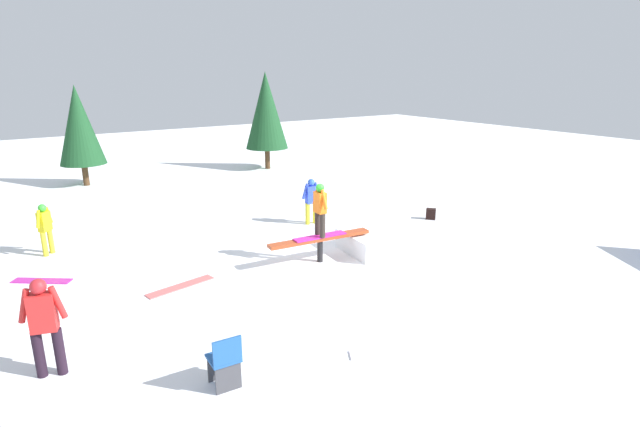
{
  "coord_description": "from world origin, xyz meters",
  "views": [
    {
      "loc": [
        6.49,
        9.62,
        4.62
      ],
      "look_at": [
        0.0,
        0.0,
        1.24
      ],
      "focal_mm": 28.0,
      "sensor_mm": 36.0,
      "label": 1
    }
  ],
  "objects_px": {
    "bystander_yellow": "(45,227)",
    "pine_tree_near": "(266,111)",
    "bystander_blue": "(311,199)",
    "loose_snowboard_coral": "(181,286)",
    "backpack_on_snow": "(431,214)",
    "loose_snowboard_white": "(395,354)",
    "rail_feature": "(320,240)",
    "pine_tree_far": "(79,125)",
    "main_rider_on_rail": "(320,211)",
    "loose_snowboard_magenta": "(42,281)",
    "folding_chair": "(225,362)",
    "bystander_red": "(44,322)"
  },
  "relations": [
    {
      "from": "bystander_yellow",
      "to": "pine_tree_near",
      "type": "relative_size",
      "value": 0.3
    },
    {
      "from": "bystander_blue",
      "to": "pine_tree_near",
      "type": "xyz_separation_m",
      "value": [
        -3.09,
        -8.6,
        1.95
      ]
    },
    {
      "from": "bystander_blue",
      "to": "loose_snowboard_coral",
      "type": "xyz_separation_m",
      "value": [
        4.94,
        2.31,
        -0.78
      ]
    },
    {
      "from": "bystander_blue",
      "to": "backpack_on_snow",
      "type": "relative_size",
      "value": 4.15
    },
    {
      "from": "loose_snowboard_white",
      "to": "bystander_yellow",
      "type": "bearing_deg",
      "value": 146.22
    },
    {
      "from": "rail_feature",
      "to": "pine_tree_far",
      "type": "distance_m",
      "value": 12.95
    },
    {
      "from": "main_rider_on_rail",
      "to": "loose_snowboard_coral",
      "type": "relative_size",
      "value": 0.9
    },
    {
      "from": "rail_feature",
      "to": "loose_snowboard_magenta",
      "type": "distance_m",
      "value": 6.43
    },
    {
      "from": "main_rider_on_rail",
      "to": "loose_snowboard_magenta",
      "type": "distance_m",
      "value": 6.54
    },
    {
      "from": "loose_snowboard_magenta",
      "to": "folding_chair",
      "type": "height_order",
      "value": "folding_chair"
    },
    {
      "from": "pine_tree_far",
      "to": "bystander_red",
      "type": "bearing_deg",
      "value": 78.26
    },
    {
      "from": "loose_snowboard_coral",
      "to": "pine_tree_far",
      "type": "height_order",
      "value": "pine_tree_far"
    },
    {
      "from": "pine_tree_near",
      "to": "backpack_on_snow",
      "type": "bearing_deg",
      "value": 91.84
    },
    {
      "from": "bystander_yellow",
      "to": "loose_snowboard_magenta",
      "type": "bearing_deg",
      "value": 33.77
    },
    {
      "from": "loose_snowboard_white",
      "to": "pine_tree_far",
      "type": "xyz_separation_m",
      "value": [
        1.95,
        -16.59,
        2.44
      ]
    },
    {
      "from": "bystander_blue",
      "to": "backpack_on_snow",
      "type": "xyz_separation_m",
      "value": [
        -3.42,
        1.73,
        -0.62
      ]
    },
    {
      "from": "bystander_yellow",
      "to": "bystander_blue",
      "type": "bearing_deg",
      "value": 122.67
    },
    {
      "from": "bystander_blue",
      "to": "bystander_yellow",
      "type": "xyz_separation_m",
      "value": [
        7.08,
        -1.55,
        -0.04
      ]
    },
    {
      "from": "loose_snowboard_coral",
      "to": "pine_tree_near",
      "type": "xyz_separation_m",
      "value": [
        -8.03,
        -10.91,
        2.73
      ]
    },
    {
      "from": "bystander_blue",
      "to": "bystander_red",
      "type": "height_order",
      "value": "bystander_red"
    },
    {
      "from": "rail_feature",
      "to": "folding_chair",
      "type": "bearing_deg",
      "value": 46.02
    },
    {
      "from": "bystander_blue",
      "to": "loose_snowboard_magenta",
      "type": "distance_m",
      "value": 7.49
    },
    {
      "from": "rail_feature",
      "to": "backpack_on_snow",
      "type": "xyz_separation_m",
      "value": [
        -4.97,
        -1.04,
        -0.39
      ]
    },
    {
      "from": "rail_feature",
      "to": "bystander_red",
      "type": "bearing_deg",
      "value": 20.33
    },
    {
      "from": "loose_snowboard_magenta",
      "to": "pine_tree_near",
      "type": "bearing_deg",
      "value": 76.79
    },
    {
      "from": "bystander_blue",
      "to": "bystander_yellow",
      "type": "distance_m",
      "value": 7.25
    },
    {
      "from": "bystander_blue",
      "to": "bystander_red",
      "type": "distance_m",
      "value": 8.87
    },
    {
      "from": "backpack_on_snow",
      "to": "pine_tree_far",
      "type": "relative_size",
      "value": 0.08
    },
    {
      "from": "loose_snowboard_coral",
      "to": "folding_chair",
      "type": "xyz_separation_m",
      "value": [
        0.63,
        3.89,
        0.4
      ]
    },
    {
      "from": "main_rider_on_rail",
      "to": "bystander_yellow",
      "type": "height_order",
      "value": "main_rider_on_rail"
    },
    {
      "from": "backpack_on_snow",
      "to": "bystander_yellow",
      "type": "bearing_deg",
      "value": -148.8
    },
    {
      "from": "main_rider_on_rail",
      "to": "bystander_yellow",
      "type": "bearing_deg",
      "value": -33.73
    },
    {
      "from": "loose_snowboard_coral",
      "to": "loose_snowboard_magenta",
      "type": "distance_m",
      "value": 3.24
    },
    {
      "from": "main_rider_on_rail",
      "to": "pine_tree_far",
      "type": "relative_size",
      "value": 0.35
    },
    {
      "from": "pine_tree_far",
      "to": "bystander_yellow",
      "type": "bearing_deg",
      "value": 74.16
    },
    {
      "from": "main_rider_on_rail",
      "to": "folding_chair",
      "type": "distance_m",
      "value": 5.36
    },
    {
      "from": "backpack_on_snow",
      "to": "loose_snowboard_white",
      "type": "bearing_deg",
      "value": -91.54
    },
    {
      "from": "bystander_blue",
      "to": "pine_tree_near",
      "type": "distance_m",
      "value": 9.35
    },
    {
      "from": "bystander_red",
      "to": "loose_snowboard_white",
      "type": "bearing_deg",
      "value": 170.71
    },
    {
      "from": "bystander_red",
      "to": "bystander_yellow",
      "type": "relative_size",
      "value": 1.21
    },
    {
      "from": "bystander_yellow",
      "to": "backpack_on_snow",
      "type": "distance_m",
      "value": 11.02
    },
    {
      "from": "main_rider_on_rail",
      "to": "pine_tree_far",
      "type": "xyz_separation_m",
      "value": [
        3.25,
        -12.39,
        1.15
      ]
    },
    {
      "from": "rail_feature",
      "to": "bystander_yellow",
      "type": "bearing_deg",
      "value": -32.37
    },
    {
      "from": "bystander_red",
      "to": "loose_snowboard_magenta",
      "type": "xyz_separation_m",
      "value": [
        -0.26,
        -4.13,
        -0.9
      ]
    },
    {
      "from": "loose_snowboard_white",
      "to": "backpack_on_snow",
      "type": "relative_size",
      "value": 4.54
    },
    {
      "from": "bystander_yellow",
      "to": "loose_snowboard_white",
      "type": "bearing_deg",
      "value": 71.47
    },
    {
      "from": "loose_snowboard_white",
      "to": "bystander_red",
      "type": "bearing_deg",
      "value": -178.22
    },
    {
      "from": "bystander_red",
      "to": "bystander_blue",
      "type": "bearing_deg",
      "value": -131.63
    },
    {
      "from": "main_rider_on_rail",
      "to": "bystander_yellow",
      "type": "xyz_separation_m",
      "value": [
        5.54,
        -4.32,
        -0.55
      ]
    },
    {
      "from": "bystander_blue",
      "to": "loose_snowboard_magenta",
      "type": "height_order",
      "value": "bystander_blue"
    }
  ]
}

